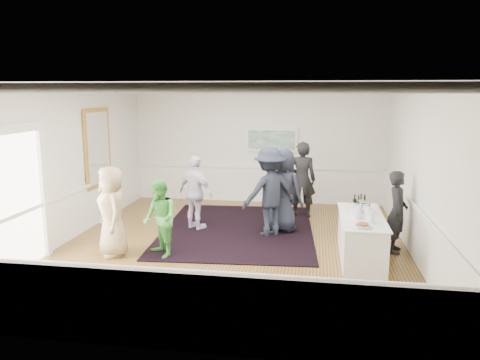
% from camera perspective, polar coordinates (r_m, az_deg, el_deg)
% --- Properties ---
extents(floor, '(8.00, 8.00, 0.00)m').
position_cam_1_polar(floor, '(9.63, -0.85, -8.01)').
color(floor, olive).
rests_on(floor, ground).
extents(ceiling, '(7.00, 8.00, 0.02)m').
position_cam_1_polar(ceiling, '(9.12, -0.91, 11.40)').
color(ceiling, white).
rests_on(ceiling, wall_back).
extents(wall_left, '(0.02, 8.00, 3.20)m').
position_cam_1_polar(wall_left, '(10.42, -20.20, 1.83)').
color(wall_left, white).
rests_on(wall_left, floor).
extents(wall_right, '(0.02, 8.00, 3.20)m').
position_cam_1_polar(wall_right, '(9.30, 20.87, 0.79)').
color(wall_right, white).
rests_on(wall_right, floor).
extents(wall_back, '(7.00, 0.02, 3.20)m').
position_cam_1_polar(wall_back, '(13.16, 2.13, 4.19)').
color(wall_back, white).
rests_on(wall_back, floor).
extents(wall_front, '(7.00, 0.02, 3.20)m').
position_cam_1_polar(wall_front, '(5.43, -8.20, -5.29)').
color(wall_front, white).
rests_on(wall_front, floor).
extents(wainscoting, '(7.00, 8.00, 1.00)m').
position_cam_1_polar(wainscoting, '(9.48, -0.86, -5.15)').
color(wainscoting, white).
rests_on(wainscoting, floor).
extents(mirror, '(0.05, 1.25, 1.85)m').
position_cam_1_polar(mirror, '(11.52, -16.93, 3.81)').
color(mirror, gold).
rests_on(mirror, wall_left).
extents(doorway, '(0.10, 1.78, 2.56)m').
position_cam_1_polar(doorway, '(8.84, -25.78, -1.27)').
color(doorway, white).
rests_on(doorway, wall_left).
extents(landscape_painting, '(1.44, 0.06, 0.66)m').
position_cam_1_polar(landscape_painting, '(13.05, 3.86, 4.92)').
color(landscape_painting, white).
rests_on(landscape_painting, wall_back).
extents(area_rug, '(3.63, 4.60, 0.02)m').
position_cam_1_polar(area_rug, '(10.68, -0.27, -6.05)').
color(area_rug, black).
rests_on(area_rug, floor).
extents(serving_table, '(0.79, 2.07, 0.84)m').
position_cam_1_polar(serving_table, '(9.04, 14.52, -6.80)').
color(serving_table, white).
rests_on(serving_table, floor).
extents(bartender, '(0.48, 0.64, 1.61)m').
position_cam_1_polar(bartender, '(9.56, 18.61, -3.70)').
color(bartender, black).
rests_on(bartender, floor).
extents(guest_tan, '(0.94, 1.00, 1.72)m').
position_cam_1_polar(guest_tan, '(9.18, -15.35, -3.71)').
color(guest_tan, tan).
rests_on(guest_tan, floor).
extents(guest_green, '(0.90, 0.92, 1.49)m').
position_cam_1_polar(guest_green, '(8.95, -9.77, -4.64)').
color(guest_green, green).
rests_on(guest_green, floor).
extents(guest_lilac, '(1.06, 0.86, 1.69)m').
position_cam_1_polar(guest_lilac, '(10.61, -5.44, -1.56)').
color(guest_lilac, silver).
rests_on(guest_lilac, floor).
extents(guest_dark_a, '(1.43, 1.28, 1.93)m').
position_cam_1_polar(guest_dark_a, '(10.11, 3.63, -1.45)').
color(guest_dark_a, '#1B1F2D').
rests_on(guest_dark_a, floor).
extents(guest_dark_b, '(0.70, 0.47, 1.89)m').
position_cam_1_polar(guest_dark_b, '(11.69, 7.54, 0.05)').
color(guest_dark_b, black).
rests_on(guest_dark_b, floor).
extents(guest_navy, '(1.08, 0.93, 1.86)m').
position_cam_1_polar(guest_navy, '(10.44, 5.25, -1.28)').
color(guest_navy, '#1B1F2D').
rests_on(guest_navy, floor).
extents(wine_bottles, '(0.26, 0.22, 0.31)m').
position_cam_1_polar(wine_bottles, '(9.36, 14.49, -2.59)').
color(wine_bottles, black).
rests_on(wine_bottles, serving_table).
extents(juice_pitchers, '(0.39, 0.55, 0.24)m').
position_cam_1_polar(juice_pitchers, '(8.68, 14.56, -3.85)').
color(juice_pitchers, '#64B13F').
rests_on(juice_pitchers, serving_table).
extents(ice_bucket, '(0.26, 0.26, 0.24)m').
position_cam_1_polar(ice_bucket, '(9.08, 14.85, -3.27)').
color(ice_bucket, silver).
rests_on(ice_bucket, serving_table).
extents(nut_bowl, '(0.27, 0.27, 0.08)m').
position_cam_1_polar(nut_bowl, '(8.16, 14.75, -5.38)').
color(nut_bowl, white).
rests_on(nut_bowl, serving_table).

